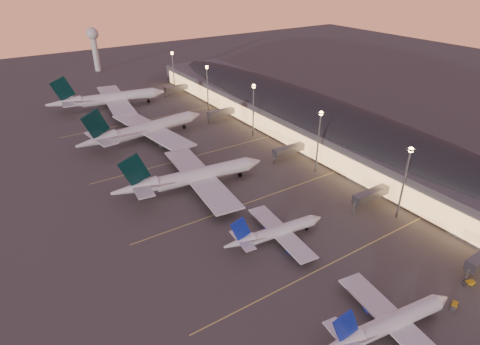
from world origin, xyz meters
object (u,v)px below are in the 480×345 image
Objects in this scene: airliner_wide_near at (192,177)px; baggage_tug_a at (469,283)px; airliner_narrow_north at (275,232)px; airliner_wide_far at (108,99)px; airliner_wide_mid at (144,130)px; airliner_narrow_south at (389,324)px; baggage_tug_b at (454,306)px; radar_tower at (94,42)px.

baggage_tug_a is at bearing -59.98° from airliner_wide_near.
airliner_wide_far is at bearing 97.44° from airliner_narrow_north.
airliner_narrow_north is 0.52× the size of airliner_wide_far.
airliner_wide_far reaches higher than airliner_wide_mid.
airliner_wide_far is (-3.69, 196.00, 2.04)m from airliner_narrow_south.
airliner_narrow_south is 11.08× the size of baggage_tug_b.
airliner_narrow_south is 0.58× the size of airliner_wide_mid.
airliner_wide_near is at bearing 104.71° from airliner_narrow_north.
airliner_wide_mid is 0.98× the size of airliner_wide_far.
airliner_narrow_south is at bearing -162.72° from baggage_tug_a.
airliner_wide_mid reaches higher than airliner_wide_near.
airliner_narrow_south is 1.09× the size of airliner_narrow_north.
airliner_narrow_south is at bearing -83.93° from airliner_narrow_north.
radar_tower reaches higher than airliner_wide_mid.
airliner_wide_far is 200.72m from baggage_tug_a.
airliner_narrow_north is at bearing 98.03° from airliner_narrow_south.
airliner_narrow_north is at bearing 146.02° from baggage_tug_a.
airliner_narrow_north reaches higher than baggage_tug_a.
radar_tower is at bearing 89.70° from airliner_wide_near.
airliner_wide_far is at bearing 99.11° from airliner_narrow_south.
radar_tower reaches higher than airliner_wide_near.
airliner_wide_far is at bearing 81.41° from airliner_wide_mid.
baggage_tug_a is at bearing -6.77° from baggage_tug_b.
radar_tower is (20.61, 150.74, 16.47)m from airliner_wide_mid.
baggage_tug_a is (15.33, -291.36, -21.42)m from radar_tower.
airliner_wide_far is (0.40, 56.85, 0.13)m from airliner_wide_mid.
baggage_tug_a is 11.06m from baggage_tug_b.
airliner_narrow_south is at bearing -79.48° from airliner_wide_near.
baggage_tug_b is (25.15, -143.04, -4.97)m from airliner_wide_mid.
airliner_wide_near is (-6.53, 42.94, 1.69)m from airliner_narrow_north.
airliner_narrow_south is at bearing 150.17° from baggage_tug_b.
airliner_narrow_south is 139.22m from airliner_wide_mid.
baggage_tug_b is at bearing -66.65° from airliner_wide_near.
airliner_wide_near reaches higher than airliner_narrow_south.
airliner_wide_mid is at bearing -83.09° from airliner_wide_far.
airliner_narrow_south is 290.93m from radar_tower.
airliner_wide_mid is 56.85m from airliner_wide_far.
airliner_narrow_south is 21.64m from baggage_tug_b.
airliner_narrow_north is 97.01m from airliner_wide_mid.
airliner_wide_mid is 19.20× the size of baggage_tug_b.
airliner_wide_near is 54.02m from airliner_wide_mid.
airliner_wide_mid is at bearing 99.71° from airliner_narrow_south.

